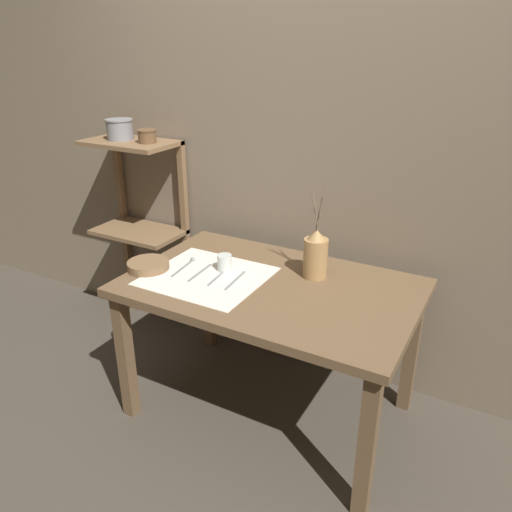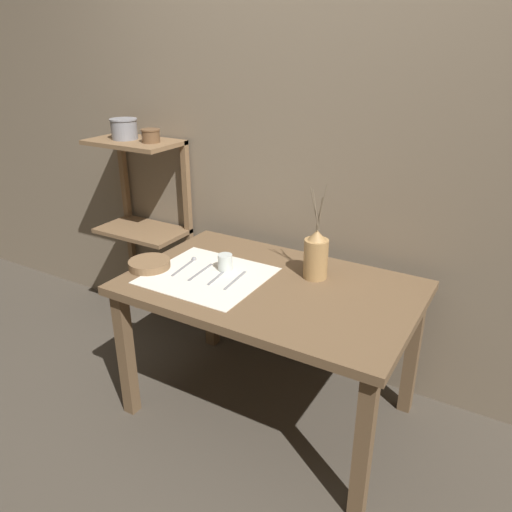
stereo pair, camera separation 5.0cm
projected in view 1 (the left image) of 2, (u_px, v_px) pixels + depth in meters
The scene contains 14 objects.
ground_plane at pixel (269, 408), 2.51m from camera, with size 12.00×12.00×0.00m, color #473F35.
stone_wall_back at pixel (320, 151), 2.44m from camera, with size 7.00×0.06×2.40m.
wooden_table at pixel (270, 300), 2.26m from camera, with size 1.29×0.82×0.70m.
wooden_shelf_unit at pixel (140, 202), 2.92m from camera, with size 0.52×0.31×1.19m.
linen_cloth at pixel (207, 276), 2.30m from camera, with size 0.52×0.48×0.00m.
pitcher_with_flowers at pixel (316, 255), 2.25m from camera, with size 0.11×0.11×0.44m.
wooden_bowl at pixel (148, 265), 2.36m from camera, with size 0.20×0.20×0.04m.
glass_tumbler_near at pixel (225, 263), 2.34m from camera, with size 0.07×0.07×0.08m.
spoon_outer at pixel (189, 263), 2.42m from camera, with size 0.04×0.21×0.02m.
knife_center at pixel (200, 273), 2.32m from camera, with size 0.03×0.20×0.00m.
fork_outer at pixel (218, 276), 2.28m from camera, with size 0.03×0.20×0.00m.
fork_inner at pixel (235, 280), 2.25m from camera, with size 0.03×0.20×0.00m.
metal_pot_large at pixel (120, 129), 2.75m from camera, with size 0.15×0.15×0.11m.
metal_pot_small at pixel (147, 136), 2.67m from camera, with size 0.10×0.10×0.07m.
Camera 1 is at (0.91, -1.77, 1.71)m, focal length 35.00 mm.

